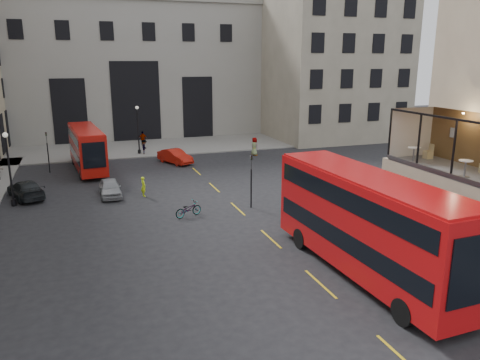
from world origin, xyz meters
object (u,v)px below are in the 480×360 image
object	(u,v)px
car_b	(175,156)
pedestrian_c	(143,139)
street_lamp_a	(10,174)
cafe_table_mid	(465,166)
traffic_light_near	(251,175)
cafe_table_far	(414,152)
bus_near	(367,220)
car_c	(26,190)
car_a	(110,188)
bus_far	(87,147)
traffic_light_far	(47,147)
street_lamp_b	(138,133)
bicycle	(188,209)
cafe_chair_d	(428,154)
cyclist	(143,187)
pedestrian_d	(254,146)
pedestrian_b	(144,147)

from	to	relation	value
car_b	pedestrian_c	xyz separation A→B (m)	(-1.73, 10.79, 0.19)
street_lamp_a	cafe_table_mid	bearing A→B (deg)	-38.62
traffic_light_near	cafe_table_far	size ratio (longest dim) A/B	4.47
bus_near	car_c	size ratio (longest dim) A/B	2.71
car_a	cafe_table_far	size ratio (longest dim) A/B	4.54
bus_far	cafe_table_far	world-z (taller)	cafe_table_far
bus_near	pedestrian_c	size ratio (longest dim) A/B	7.02
traffic_light_far	street_lamp_b	size ratio (longest dim) A/B	0.71
traffic_light_near	street_lamp_b	xyz separation A→B (m)	(-5.00, 22.00, -0.03)
street_lamp_a	bicycle	world-z (taller)	street_lamp_a
car_b	bicycle	xyz separation A→B (m)	(-2.48, -16.61, -0.19)
car_c	cafe_table_far	world-z (taller)	cafe_table_far
traffic_light_near	car_b	xyz separation A→B (m)	(-2.17, 16.18, -1.72)
cafe_chair_d	cyclist	bearing A→B (deg)	137.99
cafe_table_far	bus_near	bearing A→B (deg)	-147.19
traffic_light_near	car_c	size ratio (longest dim) A/B	0.82
street_lamp_b	cafe_chair_d	bearing A→B (deg)	-66.50
car_a	street_lamp_b	bearing A→B (deg)	74.43
street_lamp_b	cyclist	distance (m)	16.79
cyclist	cafe_table_mid	size ratio (longest dim) A/B	1.83
cafe_table_far	cafe_chair_d	distance (m)	1.51
street_lamp_b	pedestrian_d	xyz separation A→B (m)	(11.86, -4.68, -1.41)
car_b	car_c	world-z (taller)	car_b
cafe_table_mid	pedestrian_d	bearing A→B (deg)	89.72
bus_near	cyclist	world-z (taller)	bus_near
traffic_light_near	cafe_table_mid	distance (m)	14.14
bus_near	street_lamp_b	bearing A→B (deg)	100.90
pedestrian_c	bus_near	bearing A→B (deg)	96.63
bus_near	cafe_table_mid	distance (m)	5.73
cafe_table_far	pedestrian_c	bearing A→B (deg)	106.56
street_lamp_a	cafe_table_far	bearing A→B (deg)	-32.54
car_a	cafe_table_mid	bearing A→B (deg)	-49.58
traffic_light_near	cafe_chair_d	distance (m)	11.60
street_lamp_b	pedestrian_c	world-z (taller)	street_lamp_b
street_lamp_b	pedestrian_c	xyz separation A→B (m)	(1.10, 4.97, -1.49)
car_b	pedestrian_d	bearing A→B (deg)	-17.58
traffic_light_far	cafe_table_far	world-z (taller)	cafe_table_far
traffic_light_near	traffic_light_far	bearing A→B (deg)	131.19
traffic_light_far	traffic_light_near	bearing A→B (deg)	-48.81
car_a	cafe_table_far	world-z (taller)	cafe_table_far
pedestrian_c	pedestrian_d	size ratio (longest dim) A/B	0.91
street_lamp_a	cyclist	xyz separation A→B (m)	(9.19, -0.61, -1.62)
cyclist	pedestrian_d	distance (m)	18.15
street_lamp_a	pedestrian_c	distance (m)	24.25
bus_near	cafe_table_far	size ratio (longest dim) A/B	14.87
traffic_light_far	bus_near	world-z (taller)	bus_near
pedestrian_b	cafe_table_far	world-z (taller)	cafe_table_far
pedestrian_c	car_b	bearing A→B (deg)	97.81
bus_near	bicycle	bearing A→B (deg)	118.52
pedestrian_c	cafe_table_mid	bearing A→B (deg)	103.87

